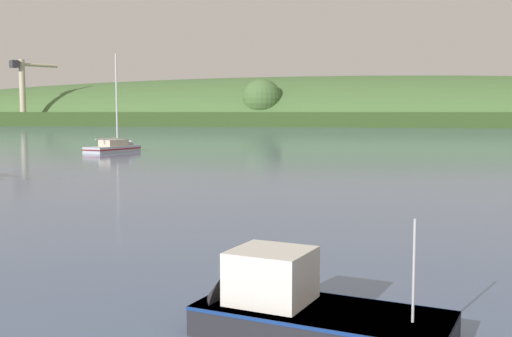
{
  "coord_description": "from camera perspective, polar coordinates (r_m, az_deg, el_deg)",
  "views": [
    {
      "loc": [
        3.35,
        1.81,
        5.13
      ],
      "look_at": [
        0.72,
        40.6,
        1.53
      ],
      "focal_mm": 43.55,
      "sensor_mm": 36.0,
      "label": 1
    }
  ],
  "objects": [
    {
      "name": "fishing_boat_moored",
      "position": [
        14.74,
        3.32,
        -13.38
      ],
      "size": [
        6.54,
        4.44,
        3.78
      ],
      "rotation": [
        0.0,
        0.0,
        2.75
      ],
      "color": "#232328",
      "rests_on": "ground"
    },
    {
      "name": "far_shoreline_hill",
      "position": [
        249.2,
        8.52,
        4.13
      ],
      "size": [
        593.14,
        146.56,
        37.95
      ],
      "rotation": [
        0.0,
        0.0,
        -0.09
      ],
      "color": "#314A21",
      "rests_on": "ground"
    },
    {
      "name": "sailboat_midwater_white",
      "position": [
        80.36,
        -12.55,
        1.72
      ],
      "size": [
        6.15,
        8.7,
        13.52
      ],
      "rotation": [
        0.0,
        0.0,
        1.12
      ],
      "color": "#ADB2BC",
      "rests_on": "ground"
    },
    {
      "name": "dockside_crane",
      "position": [
        240.41,
        -20.56,
        6.57
      ],
      "size": [
        13.14,
        14.44,
        23.56
      ],
      "rotation": [
        0.0,
        0.0,
        0.85
      ],
      "color": "#4C4C51",
      "rests_on": "ground"
    }
  ]
}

